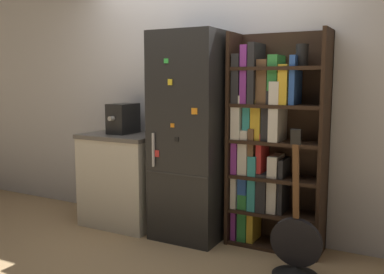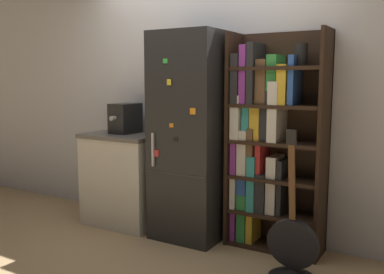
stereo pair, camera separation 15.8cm
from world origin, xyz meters
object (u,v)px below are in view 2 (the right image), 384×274
Objects in this scene: refrigerator at (191,137)px; guitar at (292,255)px; bookshelf at (266,142)px; espresso_machine at (125,118)px.

refrigerator is 1.38m from guitar.
bookshelf is at bearing 129.83° from guitar.
espresso_machine is at bearing -175.48° from bookshelf.
espresso_machine is (-1.46, -0.12, 0.14)m from bookshelf.
bookshelf is (0.68, 0.13, -0.01)m from refrigerator.
guitar is (0.40, -0.49, -0.76)m from bookshelf.
guitar is at bearing -11.20° from espresso_machine.
bookshelf is at bearing 11.11° from refrigerator.
guitar is at bearing -50.17° from bookshelf.
bookshelf reaches higher than guitar.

